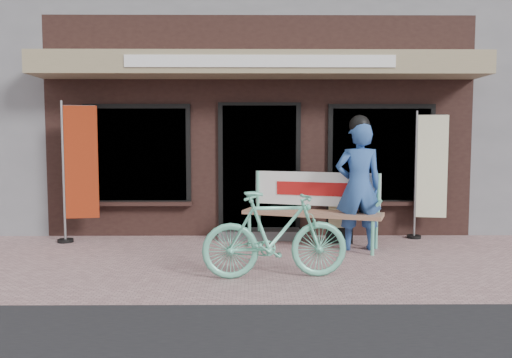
{
  "coord_description": "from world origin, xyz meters",
  "views": [
    {
      "loc": [
        -0.12,
        -6.2,
        1.6
      ],
      "look_at": [
        -0.06,
        0.7,
        1.05
      ],
      "focal_mm": 35.0,
      "sensor_mm": 36.0,
      "label": 1
    }
  ],
  "objects_px": {
    "person": "(359,184)",
    "nobori_red": "(78,170)",
    "bench": "(314,203)",
    "menu_stand": "(340,216)",
    "bicycle": "(275,235)",
    "nobori_cream": "(429,173)"
  },
  "relations": [
    {
      "from": "bicycle",
      "to": "menu_stand",
      "type": "distance_m",
      "value": 2.2
    },
    {
      "from": "bench",
      "to": "nobori_red",
      "type": "relative_size",
      "value": 0.95
    },
    {
      "from": "person",
      "to": "nobori_red",
      "type": "height_order",
      "value": "nobori_red"
    },
    {
      "from": "bench",
      "to": "nobori_cream",
      "type": "bearing_deg",
      "value": 35.45
    },
    {
      "from": "bench",
      "to": "bicycle",
      "type": "relative_size",
      "value": 1.24
    },
    {
      "from": "bicycle",
      "to": "person",
      "type": "bearing_deg",
      "value": -45.7
    },
    {
      "from": "nobori_cream",
      "to": "menu_stand",
      "type": "distance_m",
      "value": 1.66
    },
    {
      "from": "nobori_red",
      "to": "menu_stand",
      "type": "bearing_deg",
      "value": -11.77
    },
    {
      "from": "bench",
      "to": "nobori_red",
      "type": "height_order",
      "value": "nobori_red"
    },
    {
      "from": "nobori_cream",
      "to": "bicycle",
      "type": "bearing_deg",
      "value": -127.73
    },
    {
      "from": "bicycle",
      "to": "bench",
      "type": "bearing_deg",
      "value": -25.95
    },
    {
      "from": "bench",
      "to": "menu_stand",
      "type": "relative_size",
      "value": 2.57
    },
    {
      "from": "bench",
      "to": "nobori_cream",
      "type": "xyz_separation_m",
      "value": [
        1.91,
        0.53,
        0.41
      ]
    },
    {
      "from": "bench",
      "to": "menu_stand",
      "type": "height_order",
      "value": "bench"
    },
    {
      "from": "bench",
      "to": "menu_stand",
      "type": "bearing_deg",
      "value": 42.81
    },
    {
      "from": "nobori_red",
      "to": "bench",
      "type": "bearing_deg",
      "value": -14.83
    },
    {
      "from": "nobori_cream",
      "to": "nobori_red",
      "type": "bearing_deg",
      "value": -167.16
    },
    {
      "from": "person",
      "to": "nobori_cream",
      "type": "bearing_deg",
      "value": 31.43
    },
    {
      "from": "bench",
      "to": "nobori_red",
      "type": "distance_m",
      "value": 3.67
    },
    {
      "from": "nobori_red",
      "to": "bicycle",
      "type": "bearing_deg",
      "value": -44.62
    },
    {
      "from": "person",
      "to": "menu_stand",
      "type": "bearing_deg",
      "value": 114.45
    },
    {
      "from": "person",
      "to": "bench",
      "type": "bearing_deg",
      "value": 158.07
    }
  ]
}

